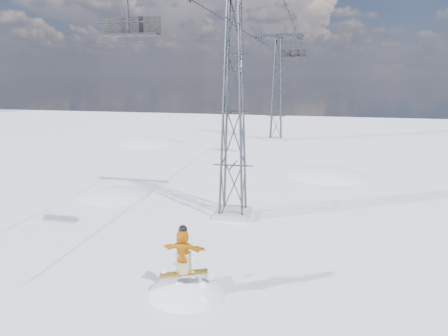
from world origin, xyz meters
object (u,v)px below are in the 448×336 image
at_px(lift_tower_far, 277,91).
at_px(lift_chair_near, 130,28).
at_px(snowboarder_jump, 188,334).
at_px(lift_tower_near, 233,112).

relative_size(lift_tower_far, lift_chair_near, 4.51).
bearing_deg(snowboarder_jump, lift_tower_near, 89.28).
height_order(snowboarder_jump, lift_chair_near, lift_chair_near).
height_order(lift_tower_near, lift_tower_far, same).
distance_m(lift_tower_near, lift_chair_near, 7.84).
relative_size(lift_tower_near, snowboarder_jump, 1.75).
bearing_deg(lift_chair_near, snowboarder_jump, -25.99).
bearing_deg(lift_chair_near, lift_tower_far, 86.03).
height_order(lift_tower_near, snowboarder_jump, lift_tower_near).
bearing_deg(lift_tower_far, lift_chair_near, -93.97).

